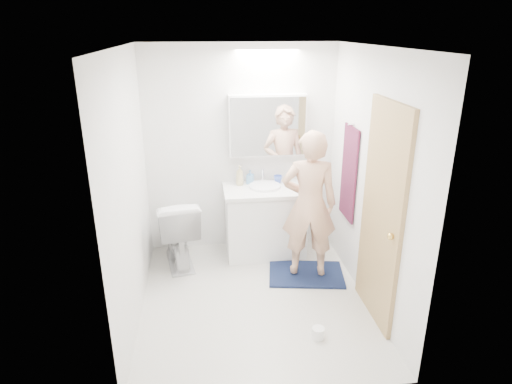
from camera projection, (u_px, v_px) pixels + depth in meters
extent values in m
plane|color=silver|center=(254.00, 299.00, 4.41)|extent=(2.50, 2.50, 0.00)
plane|color=white|center=(254.00, 47.00, 3.57)|extent=(2.50, 2.50, 0.00)
plane|color=white|center=(241.00, 150.00, 5.15)|extent=(2.50, 0.00, 2.50)
plane|color=white|center=(278.00, 252.00, 2.83)|extent=(2.50, 0.00, 2.50)
plane|color=white|center=(129.00, 192.00, 3.86)|extent=(0.00, 2.50, 2.50)
plane|color=white|center=(371.00, 181.00, 4.12)|extent=(0.00, 2.50, 2.50)
cube|color=white|center=(265.00, 223.00, 5.20)|extent=(0.90, 0.55, 0.78)
cube|color=white|center=(265.00, 190.00, 5.06)|extent=(0.95, 0.58, 0.04)
cylinder|color=white|center=(265.00, 186.00, 5.07)|extent=(0.36, 0.36, 0.03)
cylinder|color=silver|center=(262.00, 176.00, 5.23)|extent=(0.02, 0.02, 0.16)
cube|color=white|center=(267.00, 125.00, 5.01)|extent=(0.88, 0.14, 0.70)
cube|color=silver|center=(268.00, 127.00, 4.94)|extent=(0.84, 0.01, 0.66)
imported|color=white|center=(177.00, 231.00, 4.97)|extent=(0.57, 0.85, 0.81)
cube|color=#131D3B|center=(306.00, 274.00, 4.84)|extent=(0.88, 0.68, 0.02)
imported|color=tan|center=(309.00, 205.00, 4.56)|extent=(0.63, 0.47, 1.57)
cube|color=#A37F51|center=(382.00, 216.00, 3.87)|extent=(0.04, 0.80, 2.00)
sphere|color=gold|center=(391.00, 236.00, 3.60)|extent=(0.06, 0.06, 0.06)
cube|color=#101932|center=(349.00, 173.00, 4.67)|extent=(0.02, 0.42, 1.00)
cylinder|color=silver|center=(351.00, 125.00, 4.48)|extent=(0.07, 0.02, 0.02)
imported|color=tan|center=(240.00, 175.00, 5.12)|extent=(0.12, 0.12, 0.23)
imported|color=#5F98CC|center=(250.00, 177.00, 5.17)|extent=(0.10, 0.10, 0.17)
imported|color=#4464CE|center=(278.00, 179.00, 5.20)|extent=(0.11, 0.11, 0.09)
cylinder|color=white|center=(318.00, 333.00, 3.85)|extent=(0.11, 0.11, 0.10)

